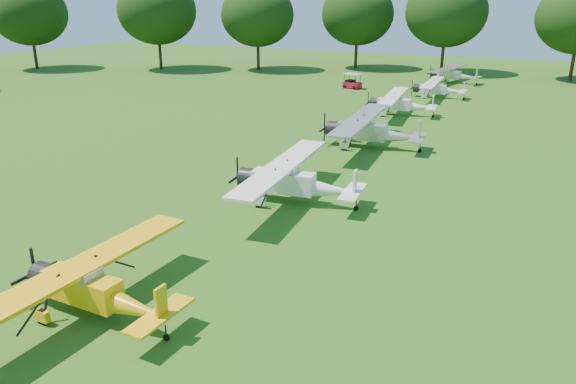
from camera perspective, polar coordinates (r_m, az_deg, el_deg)
name	(u,v)px	position (r m, az deg, el deg)	size (l,w,h in m)	color
ground	(269,203)	(29.88, -1.95, -1.13)	(160.00, 160.00, 0.00)	#294C13
tree_belt	(337,51)	(26.77, 5.02, 14.08)	(137.36, 130.27, 14.52)	#311D13
aircraft_2	(92,287)	(20.39, -19.29, -9.08)	(6.28, 9.99, 1.97)	yellow
aircraft_3	(293,180)	(29.53, 0.49, 1.27)	(7.03, 11.19, 2.20)	white
aircraft_4	(369,129)	(40.81, 8.27, 6.32)	(7.41, 11.81, 2.32)	silver
aircraft_5	(399,103)	(52.71, 11.22, 8.90)	(6.31, 10.03, 1.97)	white
aircraft_6	(437,88)	(62.74, 14.89, 10.19)	(5.78, 9.20, 1.81)	white
aircraft_7	(452,73)	(74.10, 16.36, 11.48)	(6.38, 10.09, 1.98)	silver
golf_cart	(352,83)	(67.38, 6.52, 10.90)	(2.26, 1.71, 1.72)	red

